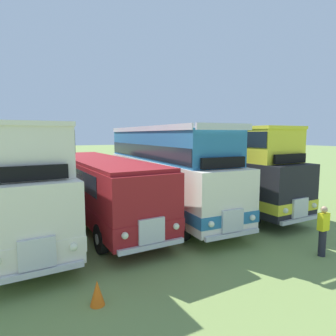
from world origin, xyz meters
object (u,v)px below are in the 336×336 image
object	(u,v)px
bus_fourth_in_row	(21,174)
marshal_person	(323,231)
cone_mid_row	(97,293)
bus_sixth_in_row	(164,168)
bus_fifth_in_row	(100,184)
bus_seventh_in_row	(214,163)

from	to	relation	value
bus_fourth_in_row	marshal_person	size ratio (longest dim) A/B	6.44
bus_fourth_in_row	marshal_person	xyz separation A→B (m)	(8.98, -7.40, -1.59)
cone_mid_row	bus_sixth_in_row	bearing A→B (deg)	52.61
bus_fourth_in_row	bus_fifth_in_row	xyz separation A→B (m)	(3.36, 0.30, -0.72)
bus_fifth_in_row	bus_sixth_in_row	distance (m)	3.42
bus_fifth_in_row	bus_sixth_in_row	world-z (taller)	bus_sixth_in_row
bus_fourth_in_row	bus_sixth_in_row	size ratio (longest dim) A/B	0.98
bus_fifth_in_row	cone_mid_row	distance (m)	7.45
bus_sixth_in_row	bus_seventh_in_row	world-z (taller)	bus_sixth_in_row
bus_fifth_in_row	bus_sixth_in_row	size ratio (longest dim) A/B	1.00
marshal_person	bus_seventh_in_row	bearing A→B (deg)	81.94
bus_fifth_in_row	marshal_person	distance (m)	9.57
cone_mid_row	marshal_person	xyz separation A→B (m)	(7.50, -0.64, 0.57)
bus_sixth_in_row	marshal_person	size ratio (longest dim) A/B	6.57
bus_seventh_in_row	marshal_person	bearing A→B (deg)	-98.06
bus_seventh_in_row	cone_mid_row	xyz separation A→B (m)	(-8.58, -7.01, -2.16)
bus_fifth_in_row	bus_sixth_in_row	xyz separation A→B (m)	(3.36, -0.22, 0.61)
bus_fourth_in_row	cone_mid_row	distance (m)	7.25
bus_fifth_in_row	cone_mid_row	xyz separation A→B (m)	(-1.88, -7.06, -1.44)
bus_fourth_in_row	cone_mid_row	world-z (taller)	bus_fourth_in_row
bus_fifth_in_row	marshal_person	world-z (taller)	bus_fifth_in_row
bus_sixth_in_row	cone_mid_row	distance (m)	8.86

